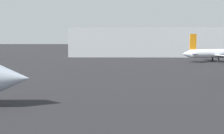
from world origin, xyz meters
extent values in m
cone|color=#B2BCCC|center=(-13.21, 18.88, 3.55)|extent=(3.77, 3.45, 3.34)
cylinder|color=silver|center=(32.97, 81.74, 2.80)|extent=(21.15, 9.59, 2.87)
cone|color=silver|center=(21.36, 77.80, 2.80)|extent=(3.92, 3.74, 2.87)
cube|color=silver|center=(31.96, 81.40, 2.37)|extent=(8.15, 16.67, 0.18)
cube|color=silver|center=(23.21, 78.43, 3.09)|extent=(3.72, 6.52, 0.12)
cube|color=orange|center=(23.56, 78.55, 6.74)|extent=(2.34, 0.98, 5.01)
cylinder|color=#4C4C54|center=(31.55, 84.59, 2.22)|extent=(2.55, 1.99, 1.34)
cylinder|color=#4C4C54|center=(33.58, 78.62, 2.22)|extent=(2.55, 1.99, 1.34)
cube|color=black|center=(31.48, 82.81, 0.68)|extent=(0.47, 0.47, 1.36)
cube|color=black|center=(32.44, 79.98, 0.68)|extent=(0.47, 0.47, 1.36)
cube|color=#999EA3|center=(14.08, 110.08, 6.00)|extent=(69.60, 19.89, 12.01)
camera|label=1|loc=(-1.15, -13.86, 8.43)|focal=45.52mm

